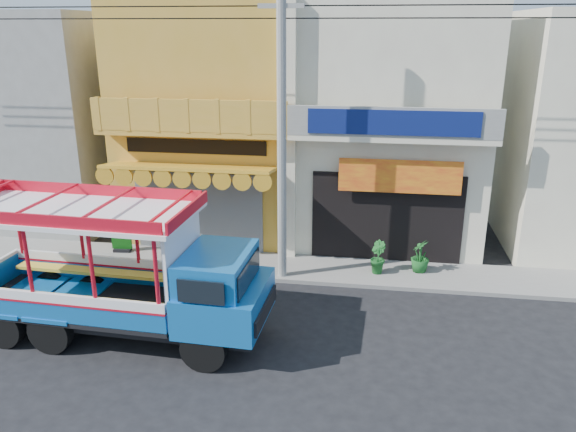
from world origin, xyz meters
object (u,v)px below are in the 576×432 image
(songthaew_truck, at_px, (135,275))
(potted_plant_b, at_px, (377,257))
(potted_plant_c, at_px, (420,256))
(utility_pole, at_px, (287,108))
(green_sign, at_px, (122,239))

(songthaew_truck, bearing_deg, potted_plant_b, 38.39)
(potted_plant_c, bearing_deg, utility_pole, -66.25)
(green_sign, bearing_deg, potted_plant_c, -1.00)
(potted_plant_b, bearing_deg, utility_pole, 86.95)
(utility_pole, bearing_deg, potted_plant_b, 13.61)
(songthaew_truck, height_order, potted_plant_c, songthaew_truck)
(songthaew_truck, distance_m, potted_plant_c, 8.37)
(utility_pole, distance_m, potted_plant_b, 5.18)
(green_sign, bearing_deg, potted_plant_b, -2.98)
(songthaew_truck, xyz_separation_m, potted_plant_c, (6.85, 4.69, -1.04))
(songthaew_truck, xyz_separation_m, green_sign, (-2.65, 4.85, -1.11))
(green_sign, relative_size, potted_plant_c, 1.01)
(potted_plant_b, bearing_deg, green_sign, 70.36)
(songthaew_truck, relative_size, potted_plant_c, 7.56)
(green_sign, bearing_deg, songthaew_truck, -61.38)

